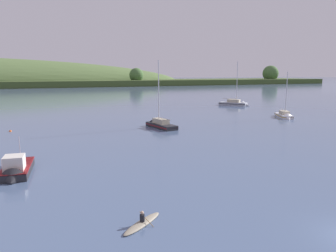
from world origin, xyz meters
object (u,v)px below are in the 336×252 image
sailboat_far_left (159,126)px  mooring_buoy_foreground (10,131)px  sailboat_near_mooring (285,117)px  canoe_with_paddler (142,223)px  sailboat_midwater_white (236,104)px  fishing_boat_moored (16,171)px

sailboat_far_left → mooring_buoy_foreground: size_ratio=24.77×
sailboat_near_mooring → sailboat_far_left: (-29.78, -0.03, 0.06)m
sailboat_near_mooring → canoe_with_paddler: (-44.86, -33.92, -0.13)m
sailboat_near_mooring → mooring_buoy_foreground: 54.45m
sailboat_midwater_white → mooring_buoy_foreground: sailboat_midwater_white is taller
sailboat_near_mooring → mooring_buoy_foreground: sailboat_near_mooring is taller
sailboat_midwater_white → sailboat_near_mooring: bearing=-51.3°
sailboat_near_mooring → canoe_with_paddler: bearing=-24.9°
fishing_boat_moored → canoe_with_paddler: bearing=35.3°
sailboat_near_mooring → sailboat_midwater_white: 27.24m
sailboat_near_mooring → sailboat_midwater_white: sailboat_midwater_white is taller
sailboat_far_left → canoe_with_paddler: sailboat_far_left is taller
sailboat_midwater_white → canoe_with_paddler: 79.21m
sailboat_near_mooring → fishing_boat_moored: (-52.52, -19.58, 0.14)m
sailboat_midwater_white → sailboat_far_left: size_ratio=1.10×
fishing_boat_moored → sailboat_far_left: bearing=137.9°
sailboat_near_mooring → sailboat_far_left: sailboat_far_left is taller
sailboat_midwater_white → sailboat_far_left: (-36.15, -26.52, -0.07)m
sailboat_near_mooring → mooring_buoy_foreground: bearing=-68.5°
sailboat_near_mooring → sailboat_midwater_white: bearing=-165.5°
mooring_buoy_foreground → sailboat_near_mooring: bearing=-6.5°
canoe_with_paddler → mooring_buoy_foreground: 41.17m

